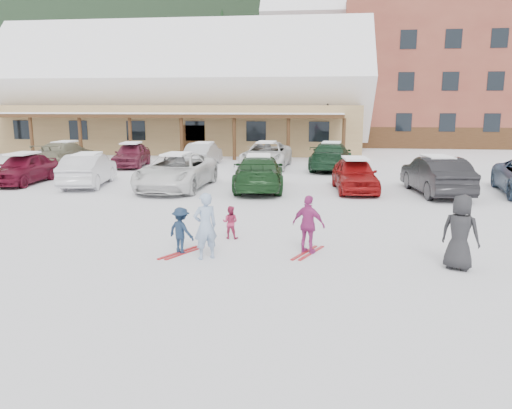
# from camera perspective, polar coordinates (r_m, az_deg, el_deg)

# --- Properties ---
(ground) EXTENTS (160.00, 160.00, 0.00)m
(ground) POSITION_cam_1_polar(r_m,az_deg,el_deg) (12.88, -1.88, -5.21)
(ground) COLOR white
(ground) RESTS_ON ground
(forested_hillside) EXTENTS (300.00, 70.00, 38.00)m
(forested_hillside) POSITION_cam_1_polar(r_m,az_deg,el_deg) (98.41, 6.20, 20.29)
(forested_hillside) COLOR black
(forested_hillside) RESTS_ON ground
(day_lodge) EXTENTS (29.12, 12.50, 10.38)m
(day_lodge) POSITION_cam_1_polar(r_m,az_deg,el_deg) (41.61, -8.38, 11.64)
(day_lodge) COLOR tan
(day_lodge) RESTS_ON ground
(alpine_hotel) EXTENTS (31.48, 14.01, 21.48)m
(alpine_hotel) POSITION_cam_1_polar(r_m,az_deg,el_deg) (51.92, 21.63, 16.10)
(alpine_hotel) COLOR brown
(alpine_hotel) RESTS_ON ground
(lamp_post) EXTENTS (0.50, 0.25, 6.92)m
(lamp_post) POSITION_cam_1_polar(r_m,az_deg,el_deg) (37.25, 8.21, 11.57)
(lamp_post) COLOR black
(lamp_post) RESTS_ON ground
(conifer_0) EXTENTS (4.40, 4.40, 10.20)m
(conifer_0) POSITION_cam_1_polar(r_m,az_deg,el_deg) (50.63, -27.15, 12.45)
(conifer_0) COLOR black
(conifer_0) RESTS_ON ground
(conifer_2) EXTENTS (5.28, 5.28, 12.24)m
(conifer_2) POSITION_cam_1_polar(r_m,az_deg,el_deg) (62.97, -24.14, 13.30)
(conifer_2) COLOR black
(conifer_2) RESTS_ON ground
(conifer_3) EXTENTS (3.96, 3.96, 9.18)m
(conifer_3) POSITION_cam_1_polar(r_m,az_deg,el_deg) (56.36, 11.44, 12.64)
(conifer_3) COLOR black
(conifer_3) RESTS_ON ground
(adult_skier) EXTENTS (0.71, 0.65, 1.63)m
(adult_skier) POSITION_cam_1_polar(r_m,az_deg,el_deg) (12.01, -5.82, -2.47)
(adult_skier) COLOR #8BA5C8
(adult_skier) RESTS_ON ground
(toddler_red) EXTENTS (0.48, 0.39, 0.92)m
(toddler_red) POSITION_cam_1_polar(r_m,az_deg,el_deg) (13.86, -2.96, -2.04)
(toddler_red) COLOR #AD2A51
(toddler_red) RESTS_ON ground
(child_navy) EXTENTS (0.88, 0.75, 1.18)m
(child_navy) POSITION_cam_1_polar(r_m,az_deg,el_deg) (12.57, -8.56, -2.96)
(child_navy) COLOR #16273E
(child_navy) RESTS_ON ground
(skis_child_navy) EXTENTS (0.84, 1.33, 0.03)m
(skis_child_navy) POSITION_cam_1_polar(r_m,az_deg,el_deg) (12.73, -8.48, -5.46)
(skis_child_navy) COLOR maroon
(skis_child_navy) RESTS_ON ground
(child_magenta) EXTENTS (0.94, 0.68, 1.48)m
(child_magenta) POSITION_cam_1_polar(r_m,az_deg,el_deg) (12.45, 6.02, -2.32)
(child_magenta) COLOR #A12D75
(child_magenta) RESTS_ON ground
(skis_child_magenta) EXTENTS (0.75, 1.36, 0.03)m
(skis_child_magenta) POSITION_cam_1_polar(r_m,az_deg,el_deg) (12.64, 5.96, -5.51)
(skis_child_magenta) COLOR maroon
(skis_child_magenta) RESTS_ON ground
(bystander_dark) EXTENTS (1.00, 0.90, 1.72)m
(bystander_dark) POSITION_cam_1_polar(r_m,az_deg,el_deg) (12.09, 22.31, -2.96)
(bystander_dark) COLOR #232326
(bystander_dark) RESTS_ON ground
(parked_car_0) EXTENTS (1.78, 4.23, 1.43)m
(parked_car_0) POSITION_cam_1_polar(r_m,az_deg,el_deg) (25.89, -25.02, 3.76)
(parked_car_0) COLOR #5D0D21
(parked_car_0) RESTS_ON ground
(parked_car_1) EXTENTS (2.28, 4.67, 1.48)m
(parked_car_1) POSITION_cam_1_polar(r_m,az_deg,el_deg) (24.08, -18.62, 3.78)
(parked_car_1) COLOR silver
(parked_car_1) RESTS_ON ground
(parked_car_2) EXTENTS (2.80, 5.68, 1.55)m
(parked_car_2) POSITION_cam_1_polar(r_m,az_deg,el_deg) (22.28, -9.05, 3.77)
(parked_car_2) COLOR white
(parked_car_2) RESTS_ON ground
(parked_car_3) EXTENTS (2.56, 5.35, 1.50)m
(parked_car_3) POSITION_cam_1_polar(r_m,az_deg,el_deg) (21.72, 0.32, 3.65)
(parked_car_3) COLOR #183B1B
(parked_car_3) RESTS_ON ground
(parked_car_4) EXTENTS (2.00, 4.30, 1.42)m
(parked_car_4) POSITION_cam_1_polar(r_m,az_deg,el_deg) (21.83, 11.22, 3.37)
(parked_car_4) COLOR maroon
(parked_car_4) RESTS_ON ground
(parked_car_5) EXTENTS (2.21, 4.92, 1.57)m
(parked_car_5) POSITION_cam_1_polar(r_m,az_deg,el_deg) (21.99, 19.89, 3.15)
(parked_car_5) COLOR black
(parked_car_5) RESTS_ON ground
(parked_car_7) EXTENTS (2.15, 5.04, 1.45)m
(parked_car_7) POSITION_cam_1_polar(r_m,az_deg,el_deg) (32.75, -20.94, 5.47)
(parked_car_7) COLOR gray
(parked_car_7) RESTS_ON ground
(parked_car_8) EXTENTS (2.22, 4.39, 1.43)m
(parked_car_8) POSITION_cam_1_polar(r_m,az_deg,el_deg) (30.77, -14.05, 5.53)
(parked_car_8) COLOR maroon
(parked_car_8) RESTS_ON ground
(parked_car_9) EXTENTS (1.59, 4.25, 1.39)m
(parked_car_9) POSITION_cam_1_polar(r_m,az_deg,el_deg) (30.65, -6.04, 5.74)
(parked_car_9) COLOR #ADAEB2
(parked_car_9) RESTS_ON ground
(parked_car_10) EXTENTS (2.79, 5.60, 1.52)m
(parked_car_10) POSITION_cam_1_polar(r_m,az_deg,el_deg) (29.25, 1.19, 5.67)
(parked_car_10) COLOR white
(parked_car_10) RESTS_ON ground
(parked_car_11) EXTENTS (2.70, 5.55, 1.56)m
(parked_car_11) POSITION_cam_1_polar(r_m,az_deg,el_deg) (28.79, 8.56, 5.49)
(parked_car_11) COLOR #173822
(parked_car_11) RESTS_ON ground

